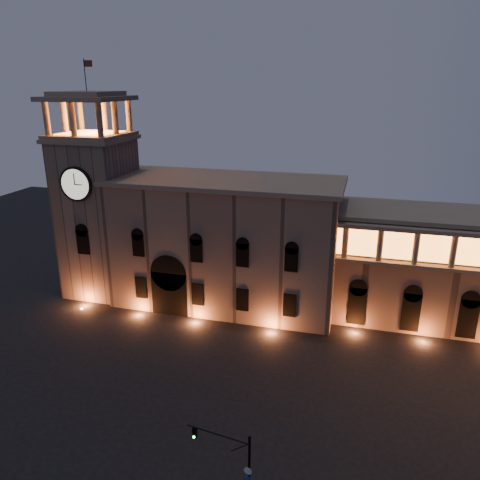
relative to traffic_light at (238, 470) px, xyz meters
The scene contains 4 objects.
ground 14.28m from the traffic_light, 129.26° to the left, with size 160.00×160.00×0.00m, color black.
government_building 34.75m from the traffic_light, 108.34° to the left, with size 30.80×12.80×17.60m.
clock_tower 44.00m from the traffic_light, 132.71° to the left, with size 9.80×9.80×32.40m.
traffic_light is the anchor object (origin of this frame).
Camera 1 is at (15.66, -35.67, 29.61)m, focal length 35.00 mm.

